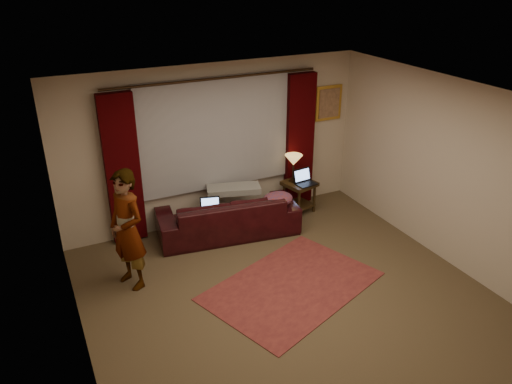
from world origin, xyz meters
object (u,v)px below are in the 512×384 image
tiffany_lamp (293,168)px  person (127,230)px  laptop_table (306,178)px  end_table (299,197)px  laptop_sofa (211,207)px  sofa (228,208)px

tiffany_lamp → person: (-3.01, -0.96, 0.03)m
tiffany_lamp → laptop_table: bearing=-57.9°
end_table → laptop_table: bearing=-69.7°
laptop_table → tiffany_lamp: bearing=115.2°
end_table → person: size_ratio=0.34×
person → laptop_table: bearing=79.3°
laptop_sofa → person: (-1.39, -0.65, 0.27)m
laptop_table → person: bearing=-173.5°
sofa → laptop_table: sofa is taller
tiffany_lamp → laptop_sofa: bearing=-169.1°
laptop_sofa → end_table: (1.70, 0.23, -0.28)m
tiffany_lamp → person: 3.16m
laptop_sofa → person: bearing=-140.0°
sofa → laptop_table: 1.47m
laptop_table → sofa: bearing=174.9°
laptop_table → person: (-3.14, -0.75, 0.15)m
tiffany_lamp → laptop_table: (0.13, -0.21, -0.12)m
laptop_sofa → laptop_table: (1.75, 0.10, 0.12)m
sofa → end_table: sofa is taller
laptop_sofa → sofa: bearing=25.1°
laptop_sofa → person: person is taller
laptop_sofa → end_table: bearing=22.5°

